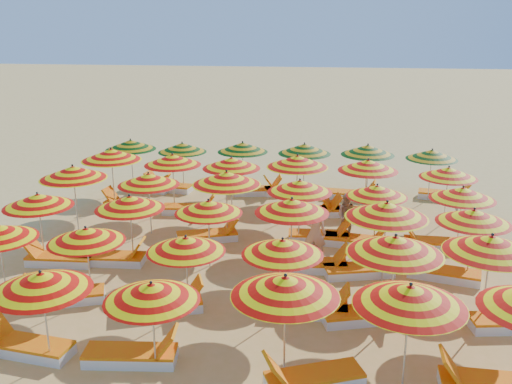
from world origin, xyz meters
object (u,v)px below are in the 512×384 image
lounger_4 (488,384)px  lounger_7 (310,308)px  umbrella_7 (86,235)px  umbrella_21 (300,186)px  lounger_8 (364,314)px  umbrella_20 (227,178)px  beachgoer_a (315,233)px  lounger_18 (434,243)px  lounger_12 (315,265)px  umbrella_3 (285,286)px  lounger_5 (63,296)px  lounger_1 (27,346)px  umbrella_18 (73,172)px  umbrella_11 (491,244)px  umbrella_16 (387,210)px  lounger_26 (287,190)px  umbrella_19 (148,179)px  umbrella_29 (449,173)px  umbrella_10 (395,245)px  lounger_20 (190,209)px  umbrella_14 (208,207)px  umbrella_13 (130,203)px  umbrella_1 (41,282)px  lounger_16 (320,236)px  lounger_3 (312,379)px  umbrella_30 (131,145)px  umbrella_12 (38,200)px  lounger_11 (113,258)px  umbrella_23 (463,193)px  lounger_15 (209,235)px  beachgoer_b (347,216)px  lounger_27 (351,194)px  umbrella_4 (410,296)px  lounger_19 (129,204)px  umbrella_26 (231,163)px  lounger_13 (361,270)px  lounger_14 (442,273)px  lounger_28 (445,195)px  lounger_22 (346,211)px  umbrella_9 (283,247)px  lounger_10 (59,259)px  umbrella_32 (243,147)px  lounger_24 (168,187)px  lounger_2 (133,355)px  lounger_21 (315,211)px  umbrella_33 (304,149)px  lounger_25 (258,190)px  umbrella_35 (432,155)px  umbrella_24 (111,155)px

lounger_4 → lounger_7: same height
umbrella_7 → umbrella_21: (4.43, 4.04, 0.10)m
umbrella_21 → lounger_8: size_ratio=1.20×
umbrella_20 → beachgoer_a: umbrella_20 is taller
lounger_18 → lounger_12: bearing=31.0°
umbrella_3 → lounger_4: umbrella_3 is taller
lounger_5 → lounger_1: bearing=75.8°
umbrella_18 → beachgoer_a: (7.09, -1.29, -1.03)m
umbrella_11 → umbrella_16: 2.60m
lounger_26 → beachgoer_a: bearing=85.6°
umbrella_19 → lounger_8: umbrella_19 is taller
umbrella_11 → umbrella_29: (0.32, 6.15, -0.15)m
umbrella_10 → lounger_20: bearing=132.1°
umbrella_14 → lounger_26: size_ratio=1.13×
umbrella_10 → umbrella_13: umbrella_10 is taller
umbrella_1 → lounger_16: umbrella_1 is taller
lounger_3 → lounger_12: bearing=-111.3°
umbrella_30 → lounger_4: umbrella_30 is taller
lounger_5 → lounger_7: (5.51, 0.19, 0.00)m
umbrella_12 → lounger_11: 2.41m
umbrella_23 → lounger_15: 7.07m
umbrella_20 → beachgoer_b: 3.64m
lounger_3 → lounger_27: 10.95m
umbrella_4 → lounger_19: (-7.98, 8.65, -1.61)m
umbrella_14 → umbrella_26: 4.01m
umbrella_1 → lounger_13: (5.85, 4.55, -1.51)m
lounger_14 → umbrella_13: bearing=14.7°
umbrella_7 → lounger_28: (9.28, 8.78, -1.43)m
umbrella_10 → umbrella_21: umbrella_10 is taller
umbrella_23 → lounger_3: umbrella_23 is taller
lounger_22 → lounger_4: bearing=112.4°
umbrella_9 → lounger_10: 6.43m
umbrella_9 → umbrella_19: size_ratio=0.92×
lounger_4 → beachgoer_b: size_ratio=1.32×
umbrella_32 → beachgoer_b: 5.54m
lounger_24 → lounger_27: (6.68, -0.08, 0.00)m
lounger_2 → lounger_21: bearing=64.8°
lounger_1 → lounger_22: same height
lounger_13 → lounger_16: bearing=101.1°
lounger_3 → lounger_14: same height
umbrella_33 → lounger_18: (3.84, -4.38, -1.57)m
umbrella_26 → lounger_25: 2.81m
lounger_26 → umbrella_35: bearing=163.4°
umbrella_3 → umbrella_26: size_ratio=0.84×
umbrella_9 → lounger_19: 8.74m
lounger_26 → beachgoer_a: (1.18, -5.80, 0.63)m
umbrella_12 → umbrella_19: 3.14m
umbrella_12 → umbrella_20: size_ratio=0.80×
umbrella_24 → lounger_11: umbrella_24 is taller
lounger_16 → lounger_24: (-5.69, 4.22, 0.00)m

